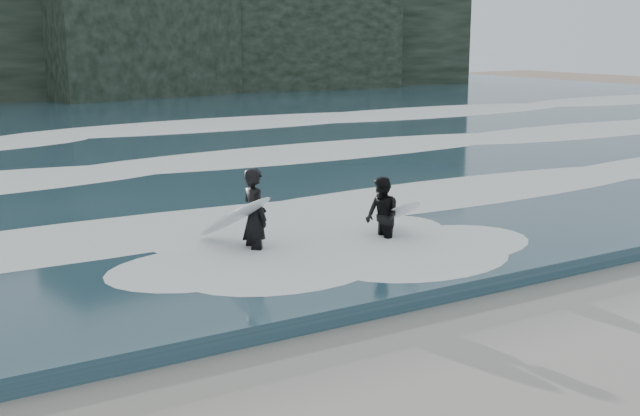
# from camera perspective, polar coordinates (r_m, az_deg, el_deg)

# --- Properties ---
(ground) EXTENTS (120.00, 120.00, 0.00)m
(ground) POSITION_cam_1_polar(r_m,az_deg,el_deg) (10.56, 17.50, -11.65)
(ground) COLOR #7B5F48
(ground) RESTS_ON ground
(sea) EXTENTS (90.00, 52.00, 0.30)m
(sea) POSITION_cam_1_polar(r_m,az_deg,el_deg) (36.24, -19.28, 5.29)
(sea) COLOR #233F4F
(sea) RESTS_ON ground
(foam_near) EXTENTS (60.00, 3.20, 0.20)m
(foam_near) POSITION_cam_1_polar(r_m,az_deg,el_deg) (17.37, -5.13, -0.29)
(foam_near) COLOR white
(foam_near) RESTS_ON sea
(foam_mid) EXTENTS (60.00, 4.00, 0.24)m
(foam_mid) POSITION_cam_1_polar(r_m,az_deg,el_deg) (23.74, -12.62, 2.94)
(foam_mid) COLOR white
(foam_mid) RESTS_ON sea
(foam_far) EXTENTS (60.00, 4.80, 0.30)m
(foam_far) POSITION_cam_1_polar(r_m,az_deg,el_deg) (32.32, -17.80, 5.15)
(foam_far) COLOR white
(foam_far) RESTS_ON sea
(surfer_left) EXTENTS (1.10, 2.14, 1.81)m
(surfer_left) POSITION_cam_1_polar(r_m,az_deg,el_deg) (14.61, -5.00, -0.65)
(surfer_left) COLOR black
(surfer_left) RESTS_ON ground
(surfer_right) EXTENTS (1.24, 1.83, 1.52)m
(surfer_right) POSITION_cam_1_polar(r_m,az_deg,el_deg) (15.36, 4.59, -0.56)
(surfer_right) COLOR black
(surfer_right) RESTS_ON ground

